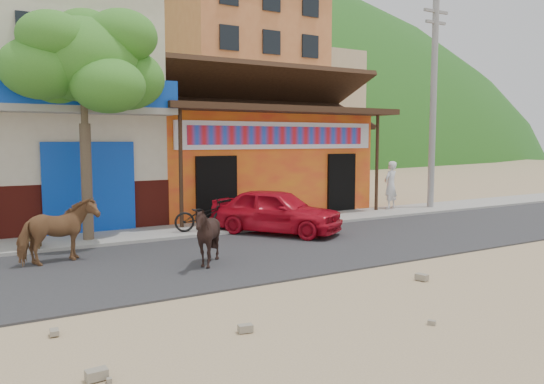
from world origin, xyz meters
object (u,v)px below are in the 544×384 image
at_px(tree, 85,123).
at_px(red_car, 276,211).
at_px(utility_pole, 433,102).
at_px(cafe_chair_left, 32,230).
at_px(cow_dark, 207,236).
at_px(scooter, 204,216).
at_px(cow_tan, 58,232).
at_px(pedestrian, 391,185).

xyz_separation_m(tree, red_car, (4.92, -1.34, -2.44)).
distance_m(utility_pole, cafe_chair_left, 14.66).
bearing_deg(cafe_chair_left, tree, 33.41).
height_order(utility_pole, cow_dark, utility_pole).
bearing_deg(cow_dark, scooter, 146.99).
xyz_separation_m(scooter, cafe_chair_left, (-4.50, -0.15, 0.00)).
height_order(cow_tan, scooter, cow_tan).
bearing_deg(red_car, utility_pole, -23.25).
relative_size(red_car, scooter, 2.25).
relative_size(utility_pole, red_car, 2.12).
distance_m(tree, utility_pole, 12.84).
distance_m(utility_pole, scooter, 10.35).
bearing_deg(cafe_chair_left, cow_tan, -63.85).
xyz_separation_m(cow_tan, scooter, (4.15, 1.77, -0.17)).
bearing_deg(cow_tan, cow_dark, -142.76).
bearing_deg(scooter, utility_pole, -77.72).
bearing_deg(utility_pole, scooter, -176.77).
distance_m(cow_tan, cafe_chair_left, 1.66).
height_order(tree, cow_dark, tree).
bearing_deg(cow_tan, pedestrian, -94.60).
distance_m(cow_dark, red_car, 4.25).
distance_m(red_car, cafe_chair_left, 6.38).
bearing_deg(tree, cafe_chair_left, -160.35).
bearing_deg(cow_dark, utility_pole, 99.74).
relative_size(utility_pole, cow_dark, 6.18).
distance_m(utility_pole, pedestrian, 3.56).
xyz_separation_m(cow_dark, scooter, (1.49, 3.66, -0.13)).
height_order(utility_pole, pedestrian, utility_pole).
xyz_separation_m(tree, cafe_chair_left, (-1.40, -0.50, -2.56)).
height_order(cow_tan, red_car, cow_tan).
xyz_separation_m(utility_pole, cafe_chair_left, (-14.20, -0.70, -3.56)).
xyz_separation_m(scooter, pedestrian, (8.02, 0.97, 0.45)).
bearing_deg(tree, scooter, -6.38).
xyz_separation_m(utility_pole, cow_tan, (-13.85, -2.32, -3.39)).
relative_size(cow_dark, scooter, 0.77).
height_order(red_car, pedestrian, pedestrian).
height_order(utility_pole, cafe_chair_left, utility_pole).
relative_size(cow_tan, cow_dark, 1.27).
height_order(tree, red_car, tree).
distance_m(cow_tan, pedestrian, 12.47).
bearing_deg(red_car, scooter, 117.21).
height_order(cow_dark, cafe_chair_left, cow_dark).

